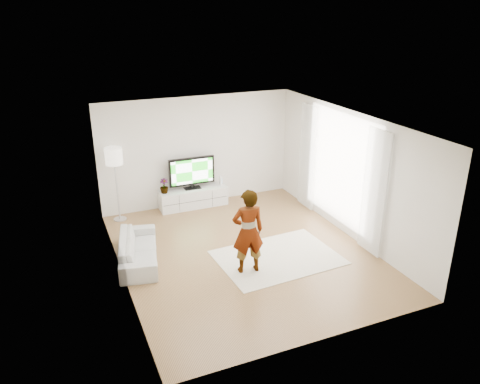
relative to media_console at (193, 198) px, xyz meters
name	(u,v)px	position (x,y,z in m)	size (l,w,h in m)	color
floor	(244,253)	(0.23, -2.76, -0.25)	(6.00, 6.00, 0.00)	#A9824C
ceiling	(245,122)	(0.23, -2.76, 2.55)	(6.00, 6.00, 0.00)	white
wall_left	(117,211)	(-2.27, -2.76, 1.15)	(0.02, 6.00, 2.80)	silver
wall_right	(349,175)	(2.73, -2.76, 1.15)	(0.02, 6.00, 2.80)	silver
wall_back	(197,151)	(0.23, 0.24, 1.15)	(5.00, 0.02, 2.80)	silver
wall_front	(327,261)	(0.23, -5.76, 1.15)	(5.00, 0.02, 2.80)	silver
window	(341,168)	(2.71, -2.46, 1.20)	(0.01, 2.60, 2.50)	white
curtain_near	(374,193)	(2.63, -3.76, 1.10)	(0.04, 0.70, 2.60)	white
curtain_far	(307,157)	(2.63, -1.16, 1.10)	(0.04, 0.70, 2.60)	white
media_console	(193,198)	(0.00, 0.00, 0.00)	(1.75, 0.50, 0.49)	silver
television	(192,172)	(0.00, 0.03, 0.69)	(1.18, 0.23, 0.82)	black
game_console	(221,181)	(0.76, 0.00, 0.35)	(0.07, 0.17, 0.22)	white
potted_plant	(164,186)	(-0.74, 0.00, 0.43)	(0.21, 0.21, 0.37)	#3F7238
rug	(278,257)	(0.78, -3.22, -0.24)	(2.43, 1.75, 0.01)	white
player	(248,231)	(0.01, -3.45, 0.61)	(0.62, 0.41, 1.70)	#334772
sofa	(138,249)	(-1.87, -2.23, 0.02)	(1.83, 0.72, 0.54)	silver
floor_lamp	(114,160)	(-1.89, -0.06, 1.28)	(0.40, 0.40, 1.81)	silver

